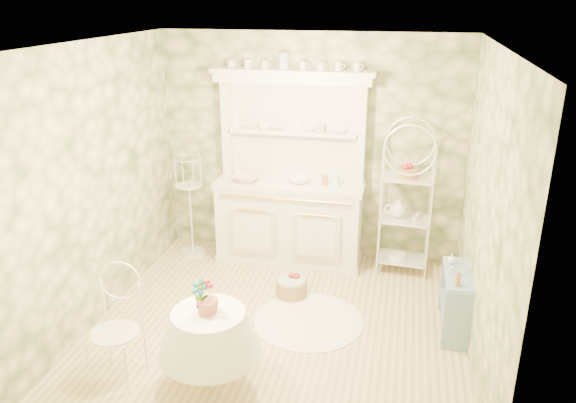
% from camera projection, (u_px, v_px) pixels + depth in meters
% --- Properties ---
extents(floor, '(3.60, 3.60, 0.00)m').
position_uv_depth(floor, '(277.00, 328.00, 5.51)').
color(floor, '#D1BB84').
rests_on(floor, ground).
extents(ceiling, '(3.60, 3.60, 0.00)m').
position_uv_depth(ceiling, '(275.00, 45.00, 4.57)').
color(ceiling, white).
rests_on(ceiling, floor).
extents(wall_left, '(3.60, 3.60, 0.00)m').
position_uv_depth(wall_left, '(94.00, 186.00, 5.40)').
color(wall_left, beige).
rests_on(wall_left, floor).
extents(wall_right, '(3.60, 3.60, 0.00)m').
position_uv_depth(wall_right, '(486.00, 215.00, 4.69)').
color(wall_right, beige).
rests_on(wall_right, floor).
extents(wall_back, '(3.60, 3.60, 0.00)m').
position_uv_depth(wall_back, '(311.00, 149.00, 6.69)').
color(wall_back, beige).
rests_on(wall_back, floor).
extents(wall_front, '(3.60, 3.60, 0.00)m').
position_uv_depth(wall_front, '(208.00, 300.00, 3.39)').
color(wall_front, beige).
rests_on(wall_front, floor).
extents(kitchen_dresser, '(1.87, 0.61, 2.29)m').
position_uv_depth(kitchen_dresser, '(290.00, 171.00, 6.55)').
color(kitchen_dresser, white).
rests_on(kitchen_dresser, floor).
extents(bakers_rack, '(0.60, 0.45, 1.81)m').
position_uv_depth(bakers_rack, '(406.00, 198.00, 6.37)').
color(bakers_rack, white).
rests_on(bakers_rack, floor).
extents(side_shelf, '(0.28, 0.70, 0.60)m').
position_uv_depth(side_shelf, '(455.00, 302.00, 5.40)').
color(side_shelf, '#799AB3').
rests_on(side_shelf, floor).
extents(round_table, '(0.65, 0.65, 0.68)m').
position_uv_depth(round_table, '(210.00, 352.00, 4.58)').
color(round_table, white).
rests_on(round_table, floor).
extents(cafe_chair, '(0.45, 0.45, 0.85)m').
position_uv_depth(cafe_chair, '(115.00, 335.00, 4.66)').
color(cafe_chair, white).
rests_on(cafe_chair, floor).
extents(birdcage_stand, '(0.37, 0.37, 1.44)m').
position_uv_depth(birdcage_stand, '(190.00, 200.00, 6.84)').
color(birdcage_stand, white).
rests_on(birdcage_stand, floor).
extents(floor_basket, '(0.44, 0.44, 0.24)m').
position_uv_depth(floor_basket, '(292.00, 286.00, 6.07)').
color(floor_basket, '#A37F4E').
rests_on(floor_basket, floor).
extents(lace_rug, '(1.34, 1.34, 0.01)m').
position_uv_depth(lace_rug, '(309.00, 321.00, 5.64)').
color(lace_rug, white).
rests_on(lace_rug, floor).
extents(bowl_floral, '(0.32, 0.32, 0.08)m').
position_uv_depth(bowl_floral, '(247.00, 181.00, 6.61)').
color(bowl_floral, white).
rests_on(bowl_floral, kitchen_dresser).
extents(bowl_white, '(0.31, 0.31, 0.08)m').
position_uv_depth(bowl_white, '(299.00, 182.00, 6.55)').
color(bowl_white, white).
rests_on(bowl_white, kitchen_dresser).
extents(cup_left, '(0.14, 0.14, 0.11)m').
position_uv_depth(cup_left, '(264.00, 127.00, 6.60)').
color(cup_left, white).
rests_on(cup_left, kitchen_dresser).
extents(cup_right, '(0.12, 0.12, 0.10)m').
position_uv_depth(cup_right, '(321.00, 130.00, 6.46)').
color(cup_right, white).
rests_on(cup_right, kitchen_dresser).
extents(potted_geranium, '(0.16, 0.11, 0.29)m').
position_uv_depth(potted_geranium, '(201.00, 298.00, 4.40)').
color(potted_geranium, '#3F7238').
rests_on(potted_geranium, round_table).
extents(bottle_amber, '(0.07, 0.07, 0.14)m').
position_uv_depth(bottle_amber, '(458.00, 279.00, 5.04)').
color(bottle_amber, '#AF613A').
rests_on(bottle_amber, side_shelf).
extents(bottle_blue, '(0.06, 0.06, 0.12)m').
position_uv_depth(bottle_blue, '(453.00, 271.00, 5.26)').
color(bottle_blue, '#93ADCD').
rests_on(bottle_blue, side_shelf).
extents(bottle_glass, '(0.10, 0.10, 0.10)m').
position_uv_depth(bottle_glass, '(451.00, 260.00, 5.47)').
color(bottle_glass, silver).
rests_on(bottle_glass, side_shelf).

